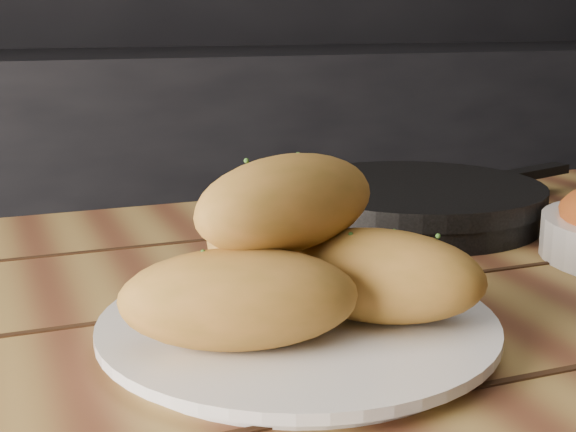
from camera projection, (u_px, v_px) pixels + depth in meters
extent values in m
cube|color=black|center=(234.00, 229.00, 2.05)|extent=(2.80, 0.60, 0.90)
cube|color=olive|center=(358.00, 364.00, 0.60)|extent=(1.62, 0.97, 0.04)
cylinder|color=silver|center=(298.00, 333.00, 0.59)|extent=(0.26, 0.26, 0.01)
cylinder|color=silver|center=(298.00, 323.00, 0.59)|extent=(0.29, 0.29, 0.01)
ellipsoid|color=#A9702F|center=(239.00, 299.00, 0.53)|extent=(0.17, 0.11, 0.07)
ellipsoid|color=#A9702F|center=(378.00, 276.00, 0.57)|extent=(0.17, 0.15, 0.07)
ellipsoid|color=#A9702F|center=(265.00, 253.00, 0.63)|extent=(0.10, 0.16, 0.07)
ellipsoid|color=#A9702F|center=(287.00, 203.00, 0.56)|extent=(0.17, 0.12, 0.07)
cylinder|color=black|center=(414.00, 209.00, 0.93)|extent=(0.29, 0.29, 0.03)
cylinder|color=black|center=(415.00, 192.00, 0.92)|extent=(0.30, 0.30, 0.02)
cube|color=black|center=(529.00, 173.00, 1.05)|extent=(0.14, 0.06, 0.01)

